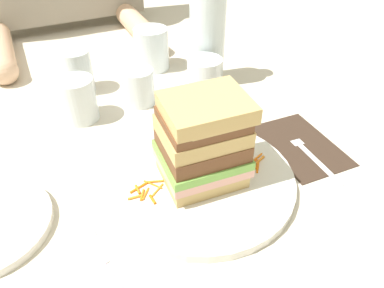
# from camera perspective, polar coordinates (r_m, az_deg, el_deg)

# --- Properties ---
(ground_plane) EXTENTS (3.00, 3.00, 0.00)m
(ground_plane) POSITION_cam_1_polar(r_m,az_deg,el_deg) (0.57, 0.68, -6.41)
(ground_plane) COLOR beige
(main_plate) EXTENTS (0.29, 0.29, 0.01)m
(main_plate) POSITION_cam_1_polar(r_m,az_deg,el_deg) (0.57, 1.30, -5.42)
(main_plate) COLOR white
(main_plate) RESTS_ON ground_plane
(sandwich) EXTENTS (0.13, 0.11, 0.14)m
(sandwich) POSITION_cam_1_polar(r_m,az_deg,el_deg) (0.52, 1.51, 0.51)
(sandwich) COLOR tan
(sandwich) RESTS_ON main_plate
(carrot_shred_0) EXTENTS (0.02, 0.01, 0.00)m
(carrot_shred_0) POSITION_cam_1_polar(r_m,az_deg,el_deg) (0.54, -9.08, -8.02)
(carrot_shred_0) COLOR orange
(carrot_shred_0) RESTS_ON main_plate
(carrot_shred_1) EXTENTS (0.01, 0.02, 0.00)m
(carrot_shred_1) POSITION_cam_1_polar(r_m,az_deg,el_deg) (0.54, -7.90, -7.85)
(carrot_shred_1) COLOR orange
(carrot_shred_1) RESTS_ON main_plate
(carrot_shred_2) EXTENTS (0.01, 0.02, 0.00)m
(carrot_shred_2) POSITION_cam_1_polar(r_m,az_deg,el_deg) (0.53, -6.24, -8.67)
(carrot_shred_2) COLOR orange
(carrot_shred_2) RESTS_ON main_plate
(carrot_shred_3) EXTENTS (0.03, 0.01, 0.00)m
(carrot_shred_3) POSITION_cam_1_polar(r_m,az_deg,el_deg) (0.56, -5.66, -5.88)
(carrot_shred_3) COLOR orange
(carrot_shred_3) RESTS_ON main_plate
(carrot_shred_4) EXTENTS (0.03, 0.01, 0.00)m
(carrot_shred_4) POSITION_cam_1_polar(r_m,az_deg,el_deg) (0.55, -8.39, -6.80)
(carrot_shred_4) COLOR orange
(carrot_shred_4) RESTS_ON main_plate
(carrot_shred_5) EXTENTS (0.02, 0.02, 0.00)m
(carrot_shred_5) POSITION_cam_1_polar(r_m,az_deg,el_deg) (0.54, -7.33, -7.78)
(carrot_shred_5) COLOR orange
(carrot_shred_5) RESTS_ON main_plate
(carrot_shred_6) EXTENTS (0.03, 0.02, 0.00)m
(carrot_shred_6) POSITION_cam_1_polar(r_m,az_deg,el_deg) (0.54, -5.46, -7.21)
(carrot_shred_6) COLOR orange
(carrot_shred_6) RESTS_ON main_plate
(carrot_shred_7) EXTENTS (0.00, 0.02, 0.00)m
(carrot_shred_7) POSITION_cam_1_polar(r_m,az_deg,el_deg) (0.55, -8.56, -7.09)
(carrot_shred_7) COLOR orange
(carrot_shred_7) RESTS_ON main_plate
(carrot_shred_8) EXTENTS (0.02, 0.03, 0.00)m
(carrot_shred_8) POSITION_cam_1_polar(r_m,az_deg,el_deg) (0.55, -6.18, -6.36)
(carrot_shred_8) COLOR orange
(carrot_shred_8) RESTS_ON main_plate
(carrot_shred_9) EXTENTS (0.03, 0.01, 0.00)m
(carrot_shred_9) POSITION_cam_1_polar(r_m,az_deg,el_deg) (0.60, 7.82, -1.81)
(carrot_shred_9) COLOR orange
(carrot_shred_9) RESTS_ON main_plate
(carrot_shred_10) EXTENTS (0.02, 0.01, 0.00)m
(carrot_shred_10) POSITION_cam_1_polar(r_m,az_deg,el_deg) (0.60, 10.66, -2.48)
(carrot_shred_10) COLOR orange
(carrot_shred_10) RESTS_ON main_plate
(carrot_shred_11) EXTENTS (0.01, 0.02, 0.00)m
(carrot_shred_11) POSITION_cam_1_polar(r_m,az_deg,el_deg) (0.61, 8.79, -1.50)
(carrot_shred_11) COLOR orange
(carrot_shred_11) RESTS_ON main_plate
(carrot_shred_12) EXTENTS (0.02, 0.01, 0.00)m
(carrot_shred_12) POSITION_cam_1_polar(r_m,az_deg,el_deg) (0.60, 10.51, -2.15)
(carrot_shred_12) COLOR orange
(carrot_shred_12) RESTS_ON main_plate
(carrot_shred_13) EXTENTS (0.02, 0.03, 0.00)m
(carrot_shred_13) POSITION_cam_1_polar(r_m,az_deg,el_deg) (0.59, 8.90, -2.86)
(carrot_shred_13) COLOR orange
(carrot_shred_13) RESTS_ON main_plate
(carrot_shred_14) EXTENTS (0.02, 0.01, 0.00)m
(carrot_shred_14) POSITION_cam_1_polar(r_m,az_deg,el_deg) (0.59, 9.71, -2.82)
(carrot_shred_14) COLOR orange
(carrot_shred_14) RESTS_ON main_plate
(carrot_shred_15) EXTENTS (0.02, 0.02, 0.00)m
(carrot_shred_15) POSITION_cam_1_polar(r_m,az_deg,el_deg) (0.59, 10.33, -3.54)
(carrot_shred_15) COLOR orange
(carrot_shred_15) RESTS_ON main_plate
(carrot_shred_16) EXTENTS (0.03, 0.01, 0.00)m
(carrot_shred_16) POSITION_cam_1_polar(r_m,az_deg,el_deg) (0.59, 6.65, -2.39)
(carrot_shred_16) COLOR orange
(carrot_shred_16) RESTS_ON main_plate
(carrot_shred_17) EXTENTS (0.01, 0.02, 0.00)m
(carrot_shred_17) POSITION_cam_1_polar(r_m,az_deg,el_deg) (0.59, 9.40, -3.43)
(carrot_shred_17) COLOR orange
(carrot_shred_17) RESTS_ON main_plate
(carrot_shred_18) EXTENTS (0.01, 0.02, 0.00)m
(carrot_shred_18) POSITION_cam_1_polar(r_m,az_deg,el_deg) (0.59, 8.38, -2.62)
(carrot_shred_18) COLOR orange
(carrot_shred_18) RESTS_ON main_plate
(napkin_dark) EXTENTS (0.12, 0.17, 0.00)m
(napkin_dark) POSITION_cam_1_polar(r_m,az_deg,el_deg) (0.67, 16.64, -0.14)
(napkin_dark) COLOR #38281E
(napkin_dark) RESTS_ON ground_plane
(fork) EXTENTS (0.02, 0.17, 0.00)m
(fork) POSITION_cam_1_polar(r_m,az_deg,el_deg) (0.66, 17.81, -1.05)
(fork) COLOR silver
(fork) RESTS_ON napkin_dark
(knife) EXTENTS (0.04, 0.20, 0.00)m
(knife) POSITION_cam_1_polar(r_m,az_deg,el_deg) (0.55, -17.14, -10.62)
(knife) COLOR silver
(knife) RESTS_ON ground_plane
(juice_glass) EXTENTS (0.07, 0.07, 0.09)m
(juice_glass) POSITION_cam_1_polar(r_m,az_deg,el_deg) (0.75, 1.95, 9.80)
(juice_glass) COLOR white
(juice_glass) RESTS_ON ground_plane
(water_bottle) EXTENTS (0.08, 0.08, 0.26)m
(water_bottle) POSITION_cam_1_polar(r_m,az_deg,el_deg) (0.80, 2.42, 17.22)
(water_bottle) COLOR silver
(water_bottle) RESTS_ON ground_plane
(empty_tumbler_0) EXTENTS (0.06, 0.06, 0.09)m
(empty_tumbler_0) POSITION_cam_1_polar(r_m,az_deg,el_deg) (0.82, -17.57, 10.83)
(empty_tumbler_0) COLOR silver
(empty_tumbler_0) RESTS_ON ground_plane
(empty_tumbler_1) EXTENTS (0.06, 0.06, 0.07)m
(empty_tumbler_1) POSITION_cam_1_polar(r_m,az_deg,el_deg) (0.75, -8.07, 8.98)
(empty_tumbler_1) COLOR silver
(empty_tumbler_1) RESTS_ON ground_plane
(empty_tumbler_2) EXTENTS (0.08, 0.08, 0.10)m
(empty_tumbler_2) POSITION_cam_1_polar(r_m,az_deg,el_deg) (0.89, -6.37, 14.68)
(empty_tumbler_2) COLOR silver
(empty_tumbler_2) RESTS_ON ground_plane
(empty_tumbler_3) EXTENTS (0.07, 0.07, 0.08)m
(empty_tumbler_3) POSITION_cam_1_polar(r_m,az_deg,el_deg) (0.72, -17.53, 6.68)
(empty_tumbler_3) COLOR silver
(empty_tumbler_3) RESTS_ON ground_plane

